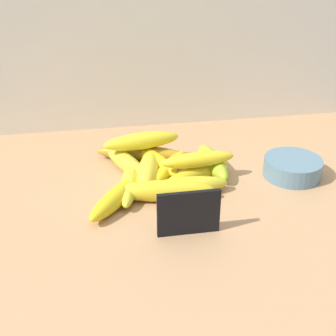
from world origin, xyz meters
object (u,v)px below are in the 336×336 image
object	(u,v)px
banana_0	(129,183)
banana_3	(169,168)
banana_2	(126,163)
banana_10	(185,187)
banana_5	(213,162)
banana_13	(143,141)
banana_1	(164,191)
chalkboard_sign	(189,215)
fruit_bowl	(293,167)
banana_11	(142,141)
banana_12	(198,160)
banana_6	(148,171)
banana_8	(155,161)
banana_4	(116,197)
banana_9	(198,173)
banana_7	(141,154)

from	to	relation	value
banana_0	banana_3	bearing A→B (deg)	30.06
banana_2	banana_10	xyz separation A→B (cm)	(10.48, -12.32, 0.07)
banana_5	banana_13	xyz separation A→B (cm)	(-14.28, 6.33, 3.24)
banana_1	banana_5	size ratio (longest dim) A/B	1.27
chalkboard_sign	banana_1	bearing A→B (deg)	102.25
banana_3	banana_5	size ratio (longest dim) A/B	1.08
fruit_bowl	chalkboard_sign	bearing A→B (deg)	-148.06
banana_2	banana_10	bearing A→B (deg)	-49.61
banana_0	banana_11	bearing A→B (deg)	70.82
banana_5	banana_12	world-z (taller)	banana_12
fruit_bowl	banana_12	distance (cm)	20.61
banana_3	banana_6	distance (cm)	5.04
chalkboard_sign	fruit_bowl	distance (cm)	30.91
banana_5	banana_8	distance (cm)	12.60
banana_12	banana_13	xyz separation A→B (cm)	(-10.13, 9.82, 0.46)
fruit_bowl	banana_11	xyz separation A→B (cm)	(-30.86, 11.21, 3.55)
banana_1	banana_12	distance (cm)	10.93
banana_4	banana_8	size ratio (longest dim) A/B	1.04
banana_3	banana_9	bearing A→B (deg)	-30.21
banana_5	banana_11	world-z (taller)	banana_11
banana_8	banana_5	bearing A→B (deg)	-14.85
banana_7	fruit_bowl	bearing A→B (deg)	-21.94
banana_7	banana_13	world-z (taller)	banana_13
banana_4	banana_13	size ratio (longest dim) A/B	1.03
chalkboard_sign	banana_10	size ratio (longest dim) A/B	0.63
banana_0	banana_6	distance (cm)	5.71
chalkboard_sign	banana_10	xyz separation A→B (cm)	(2.02, 12.50, -1.90)
banana_6	banana_10	xyz separation A→B (cm)	(6.41, -7.31, -0.18)
chalkboard_sign	banana_8	xyz separation A→B (cm)	(-2.19, 24.66, -1.98)
banana_1	banana_3	world-z (taller)	banana_1
fruit_bowl	banana_13	bearing A→B (deg)	159.43
banana_3	banana_12	distance (cm)	7.17
banana_6	banana_9	bearing A→B (deg)	-9.46
banana_10	banana_12	size ratio (longest dim) A/B	1.13
banana_11	banana_9	bearing A→B (deg)	-41.70
banana_2	banana_13	distance (cm)	6.13
chalkboard_sign	banana_6	size ratio (longest dim) A/B	0.62
banana_4	banana_5	distance (cm)	24.10
banana_1	banana_5	xyz separation A→B (cm)	(12.46, 10.05, -0.05)
banana_4	banana_13	bearing A→B (deg)	65.99
banana_4	banana_12	size ratio (longest dim) A/B	1.10
chalkboard_sign	banana_7	xyz separation A→B (cm)	(-4.76, 28.79, -2.03)
fruit_bowl	banana_3	distance (cm)	26.27
banana_12	banana_4	bearing A→B (deg)	-158.54
chalkboard_sign	banana_11	xyz separation A→B (cm)	(-4.68, 27.53, 1.68)
chalkboard_sign	banana_8	world-z (taller)	chalkboard_sign
banana_3	banana_13	distance (cm)	8.80
banana_10	banana_6	bearing A→B (deg)	131.21
banana_3	fruit_bowl	bearing A→B (deg)	-10.95
banana_5	banana_10	distance (cm)	11.97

